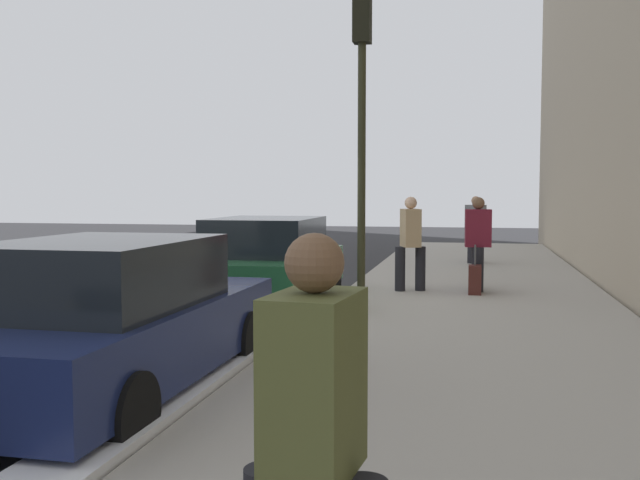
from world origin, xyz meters
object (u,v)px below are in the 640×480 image
pedestrian_olive_coat (314,446)px  traffic_light_pole (362,101)px  parked_car_navy (110,320)px  pedestrian_grey_coat (475,227)px  parked_car_green (269,263)px  pedestrian_burgundy_coat (478,241)px  rolling_suitcase (475,280)px  pedestrian_tan_coat (410,241)px

pedestrian_olive_coat → traffic_light_pole: bearing=7.5°
parked_car_navy → pedestrian_grey_coat: pedestrian_grey_coat is taller
parked_car_green → parked_car_navy: bearing=-179.4°
parked_car_green → pedestrian_burgundy_coat: pedestrian_burgundy_coat is taller
parked_car_navy → rolling_suitcase: (6.74, -3.32, -0.35)m
parked_car_navy → rolling_suitcase: 7.52m
parked_car_green → traffic_light_pole: size_ratio=0.89×
parked_car_navy → pedestrian_olive_coat: pedestrian_olive_coat is taller
pedestrian_tan_coat → traffic_light_pole: bearing=166.4°
pedestrian_grey_coat → pedestrian_olive_coat: pedestrian_grey_coat is taller
traffic_light_pole → rolling_suitcase: 3.93m
parked_car_green → pedestrian_grey_coat: pedestrian_grey_coat is taller
pedestrian_grey_coat → rolling_suitcase: 5.72m
pedestrian_olive_coat → pedestrian_burgundy_coat: 10.80m
pedestrian_burgundy_coat → traffic_light_pole: (-2.56, 1.74, 2.24)m
parked_car_green → traffic_light_pole: (-0.80, -1.69, 2.54)m
pedestrian_grey_coat → pedestrian_olive_coat: bearing=177.8°
pedestrian_grey_coat → pedestrian_burgundy_coat: size_ratio=0.99×
parked_car_navy → pedestrian_tan_coat: pedestrian_tan_coat is taller
pedestrian_olive_coat → traffic_light_pole: (8.22, 1.09, 2.27)m
parked_car_navy → pedestrian_burgundy_coat: 7.99m
pedestrian_olive_coat → pedestrian_burgundy_coat: bearing=-3.5°
parked_car_navy → traffic_light_pole: traffic_light_pole is taller
rolling_suitcase → parked_car_green: bearing=110.7°
parked_car_green → pedestrian_grey_coat: size_ratio=2.48×
pedestrian_grey_coat → rolling_suitcase: size_ratio=1.93×
pedestrian_grey_coat → pedestrian_olive_coat: (-15.96, 0.63, -0.01)m
parked_car_green → pedestrian_burgundy_coat: size_ratio=2.45×
rolling_suitcase → pedestrian_tan_coat: bearing=80.1°
rolling_suitcase → pedestrian_grey_coat: bearing=-0.2°
pedestrian_tan_coat → pedestrian_olive_coat: bearing=-177.1°
rolling_suitcase → traffic_light_pole: bearing=140.7°
pedestrian_olive_coat → rolling_suitcase: (10.28, -0.60, -0.62)m
parked_car_navy → pedestrian_tan_coat: bearing=-17.4°
parked_car_green → traffic_light_pole: traffic_light_pole is taller
pedestrian_burgundy_coat → rolling_suitcase: bearing=174.5°
traffic_light_pole → pedestrian_olive_coat: bearing=-172.5°
pedestrian_tan_coat → pedestrian_olive_coat: 10.50m
parked_car_navy → traffic_light_pole: size_ratio=0.92×
parked_car_navy → pedestrian_tan_coat: size_ratio=2.54×
parked_car_navy → traffic_light_pole: 5.56m
traffic_light_pole → parked_car_navy: bearing=160.8°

